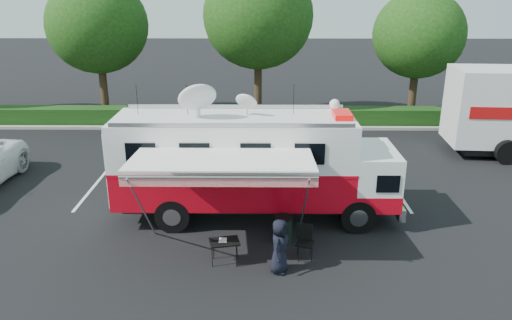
# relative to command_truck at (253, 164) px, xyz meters

# --- Properties ---
(ground_plane) EXTENTS (120.00, 120.00, 0.00)m
(ground_plane) POSITION_rel_command_truck_xyz_m (0.08, 0.00, -1.95)
(ground_plane) COLOR black
(ground_plane) RESTS_ON ground
(back_border) EXTENTS (60.00, 6.14, 8.87)m
(back_border) POSITION_rel_command_truck_xyz_m (1.23, 12.90, 3.06)
(back_border) COLOR #9E998E
(back_border) RESTS_ON ground_plane
(stall_lines) EXTENTS (24.12, 5.50, 0.01)m
(stall_lines) POSITION_rel_command_truck_xyz_m (-0.42, 3.00, -1.94)
(stall_lines) COLOR silver
(stall_lines) RESTS_ON ground_plane
(command_truck) EXTENTS (9.47, 2.60, 4.55)m
(command_truck) POSITION_rel_command_truck_xyz_m (0.00, 0.00, 0.00)
(command_truck) COLOR black
(command_truck) RESTS_ON ground_plane
(awning) EXTENTS (5.17, 2.67, 3.12)m
(awning) POSITION_rel_command_truck_xyz_m (-0.85, -2.70, 0.98)
(awning) COLOR white
(awning) RESTS_ON ground_plane
(person) EXTENTS (0.74, 0.90, 1.60)m
(person) POSITION_rel_command_truck_xyz_m (0.77, -3.52, -1.95)
(person) COLOR black
(person) RESTS_ON ground_plane
(folding_table) EXTENTS (0.94, 0.75, 0.72)m
(folding_table) POSITION_rel_command_truck_xyz_m (-0.79, -3.08, -1.28)
(folding_table) COLOR black
(folding_table) RESTS_ON ground_plane
(folding_chair) EXTENTS (0.61, 0.64, 1.01)m
(folding_chair) POSITION_rel_command_truck_xyz_m (1.54, -2.67, -1.34)
(folding_chair) COLOR black
(folding_chair) RESTS_ON ground_plane
(trash_bin) EXTENTS (0.58, 0.58, 0.86)m
(trash_bin) POSITION_rel_command_truck_xyz_m (0.96, -1.80, -1.51)
(trash_bin) COLOR black
(trash_bin) RESTS_ON ground_plane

